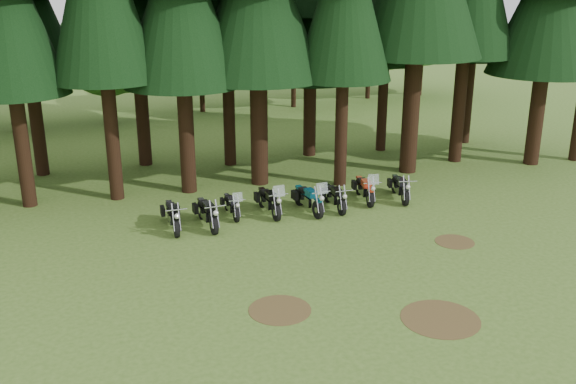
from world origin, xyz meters
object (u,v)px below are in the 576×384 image
object	(u,v)px
motorcycle_0	(173,216)
motorcycle_3	(269,202)
motorcycle_2	(232,206)
motorcycle_7	(400,188)
motorcycle_1	(207,214)
motorcycle_6	(365,189)
motorcycle_5	(335,197)
motorcycle_4	(309,200)

from	to	relation	value
motorcycle_0	motorcycle_3	distance (m)	3.90
motorcycle_2	motorcycle_7	size ratio (longest dim) A/B	0.87
motorcycle_0	motorcycle_1	bearing A→B (deg)	-6.66
motorcycle_1	motorcycle_7	size ratio (longest dim) A/B	1.05
motorcycle_6	motorcycle_5	bearing A→B (deg)	-154.91
motorcycle_2	motorcycle_7	distance (m)	7.26
motorcycle_7	motorcycle_6	bearing A→B (deg)	-177.12
motorcycle_0	motorcycle_7	distance (m)	9.67
motorcycle_2	motorcycle_4	bearing A→B (deg)	-10.81
motorcycle_4	motorcycle_2	bearing A→B (deg)	164.46
motorcycle_0	motorcycle_2	bearing A→B (deg)	14.86
motorcycle_3	motorcycle_2	bearing A→B (deg)	167.86
motorcycle_6	motorcycle_7	world-z (taller)	motorcycle_6
motorcycle_5	motorcycle_7	world-z (taller)	motorcycle_7
motorcycle_5	motorcycle_0	bearing A→B (deg)	-177.28
motorcycle_1	motorcycle_2	size ratio (longest dim) A/B	1.20
motorcycle_2	motorcycle_7	xyz separation A→B (m)	(7.24, -0.48, 0.06)
motorcycle_0	motorcycle_4	bearing A→B (deg)	1.39
motorcycle_3	motorcycle_5	size ratio (longest dim) A/B	1.07
motorcycle_0	motorcycle_5	xyz separation A→B (m)	(6.58, -0.03, -0.02)
motorcycle_7	motorcycle_5	bearing A→B (deg)	-163.57
motorcycle_2	motorcycle_5	xyz separation A→B (m)	(4.16, -0.59, 0.04)
motorcycle_0	motorcycle_3	bearing A→B (deg)	5.90
motorcycle_5	motorcycle_6	bearing A→B (deg)	17.99
motorcycle_0	motorcycle_6	distance (m)	8.17
motorcycle_1	motorcycle_4	world-z (taller)	motorcycle_4
motorcycle_7	motorcycle_4	bearing A→B (deg)	-164.06
motorcycle_3	motorcycle_5	world-z (taller)	motorcycle_3
motorcycle_1	motorcycle_6	xyz separation A→B (m)	(6.88, 0.58, -0.00)
motorcycle_4	motorcycle_7	bearing A→B (deg)	-2.54
motorcycle_5	motorcycle_3	bearing A→B (deg)	176.43
motorcycle_3	motorcycle_7	distance (m)	5.78
motorcycle_2	motorcycle_3	world-z (taller)	motorcycle_3
motorcycle_1	motorcycle_2	xyz separation A→B (m)	(1.15, 0.75, -0.08)
motorcycle_6	motorcycle_4	bearing A→B (deg)	-160.92
motorcycle_1	motorcycle_5	world-z (taller)	motorcycle_1
motorcycle_2	motorcycle_7	bearing A→B (deg)	-3.29
motorcycle_4	motorcycle_7	distance (m)	4.23
motorcycle_4	motorcycle_0	bearing A→B (deg)	175.32
motorcycle_3	motorcycle_5	bearing A→B (deg)	-7.74
motorcycle_4	motorcycle_5	xyz separation A→B (m)	(1.14, 0.01, -0.05)
motorcycle_5	motorcycle_7	distance (m)	3.09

